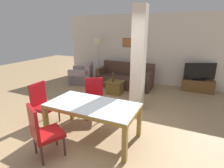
{
  "coord_description": "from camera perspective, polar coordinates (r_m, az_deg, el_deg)",
  "views": [
    {
      "loc": [
        1.68,
        -2.68,
        2.12
      ],
      "look_at": [
        0.0,
        0.92,
        0.87
      ],
      "focal_mm": 28.0,
      "sensor_mm": 36.0,
      "label": 1
    }
  ],
  "objects": [
    {
      "name": "tv_screen",
      "position": [
        6.81,
        26.73,
        3.6
      ],
      "size": [
        1.0,
        0.48,
        0.6
      ],
      "rotation": [
        0.0,
        0.0,
        3.56
      ],
      "color": "black",
      "rests_on": "tv_stand"
    },
    {
      "name": "bottle",
      "position": [
        5.83,
        0.4,
        1.93
      ],
      "size": [
        0.08,
        0.08,
        0.3
      ],
      "color": "#4C2D14",
      "rests_on": "coffee_table"
    },
    {
      "name": "dining_table",
      "position": [
        3.51,
        -6.4,
        -8.56
      ],
      "size": [
        1.79,
        0.92,
        0.72
      ],
      "color": "olive",
      "rests_on": "ground_plane"
    },
    {
      "name": "dining_chair_near_left",
      "position": [
        3.22,
        -21.72,
        -13.9
      ],
      "size": [
        0.62,
        0.62,
        0.97
      ],
      "rotation": [
        0.0,
        0.0,
        -0.47
      ],
      "color": "maroon",
      "rests_on": "ground_plane"
    },
    {
      "name": "divider_pillar",
      "position": [
        4.59,
        8.63,
        7.58
      ],
      "size": [
        0.33,
        0.32,
        2.7
      ],
      "color": "silver",
      "rests_on": "ground_plane"
    },
    {
      "name": "coffee_table",
      "position": [
        5.98,
        0.91,
        -1.0
      ],
      "size": [
        0.58,
        0.48,
        0.45
      ],
      "color": "brown",
      "rests_on": "ground_plane"
    },
    {
      "name": "sofa",
      "position": [
        6.74,
        4.33,
        1.72
      ],
      "size": [
        2.06,
        0.89,
        0.9
      ],
      "rotation": [
        0.0,
        0.0,
        3.14
      ],
      "color": "#483025",
      "rests_on": "ground_plane"
    },
    {
      "name": "dining_chair_head_left",
      "position": [
        4.34,
        -21.65,
        -5.62
      ],
      "size": [
        0.46,
        0.46,
        0.97
      ],
      "rotation": [
        0.0,
        0.0,
        -1.57
      ],
      "color": "#A11118",
      "rests_on": "ground_plane"
    },
    {
      "name": "tv_stand",
      "position": [
        6.93,
        26.17,
        -0.43
      ],
      "size": [
        1.07,
        0.4,
        0.42
      ],
      "color": "brown",
      "rests_on": "ground_plane"
    },
    {
      "name": "back_wall",
      "position": [
        7.18,
        11.53,
        10.92
      ],
      "size": [
        7.2,
        0.09,
        2.7
      ],
      "color": "silver",
      "rests_on": "ground_plane"
    },
    {
      "name": "ground_plane",
      "position": [
        3.81,
        -6.09,
        -16.52
      ],
      "size": [
        18.0,
        18.0,
        0.0
      ],
      "primitive_type": "plane",
      "color": "tan"
    },
    {
      "name": "dining_chair_far_left",
      "position": [
        4.39,
        -5.82,
        -4.12
      ],
      "size": [
        0.62,
        0.62,
        0.97
      ],
      "rotation": [
        0.0,
        0.0,
        -2.64
      ],
      "color": "#9F0C16",
      "rests_on": "ground_plane"
    },
    {
      "name": "armchair",
      "position": [
        7.33,
        -9.65,
        2.64
      ],
      "size": [
        1.15,
        1.2,
        0.8
      ],
      "rotation": [
        0.0,
        0.0,
        1.97
      ],
      "color": "gray",
      "rests_on": "ground_plane"
    },
    {
      "name": "floor_lamp",
      "position": [
        7.43,
        -4.58,
        12.56
      ],
      "size": [
        0.33,
        0.33,
        1.78
      ],
      "color": "#B7B7BC",
      "rests_on": "ground_plane"
    }
  ]
}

